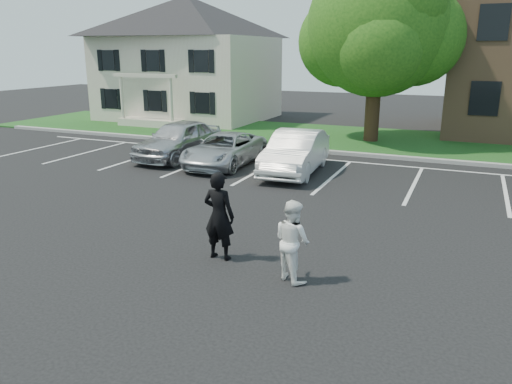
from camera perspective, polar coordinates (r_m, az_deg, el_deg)
ground_plane at (r=10.96m, az=-2.09°, el=-7.62°), size 90.00×90.00×0.00m
curb at (r=21.93m, az=11.51°, el=4.25°), size 40.00×0.30×0.15m
grass_strip at (r=25.80m, az=13.41°, el=5.77°), size 44.00×8.00×0.08m
stall_lines at (r=18.77m, az=13.70°, el=1.97°), size 34.00×5.36×0.01m
house at (r=33.83m, az=-7.74°, el=14.80°), size 10.30×9.22×7.60m
tree at (r=25.24m, az=13.97°, el=17.64°), size 7.80×7.20×8.80m
man_black_suit at (r=10.67m, az=-4.25°, el=-2.74°), size 0.72×0.48×1.94m
man_white_shirt at (r=9.74m, az=4.17°, el=-5.55°), size 1.00×0.94×1.63m
car_silver_west at (r=21.12m, az=-8.81°, el=5.94°), size 2.14×4.77×1.59m
car_silver_minivan at (r=19.65m, az=-3.63°, el=4.85°), size 2.11×4.52×1.25m
car_white_sedan at (r=18.42m, az=4.53°, el=4.54°), size 1.98×4.77×1.54m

